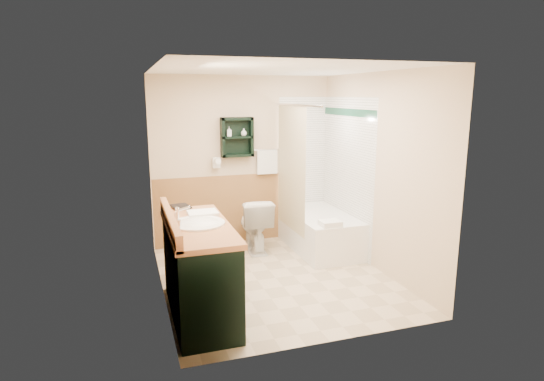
{
  "coord_description": "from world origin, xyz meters",
  "views": [
    {
      "loc": [
        -1.62,
        -4.79,
        2.13
      ],
      "look_at": [
        0.02,
        0.2,
        1.02
      ],
      "focal_mm": 30.0,
      "sensor_mm": 36.0,
      "label": 1
    }
  ],
  "objects_px": {
    "hair_dryer": "(216,163)",
    "soap_bottle_a": "(229,134)",
    "vanity": "(199,270)",
    "vanity_book": "(172,198)",
    "bathtub": "(319,231)",
    "wall_shelf": "(237,137)",
    "soap_bottle_b": "(244,133)",
    "toilet": "(255,225)"
  },
  "relations": [
    {
      "from": "soap_bottle_b",
      "to": "toilet",
      "type": "bearing_deg",
      "value": -82.96
    },
    {
      "from": "wall_shelf",
      "to": "soap_bottle_a",
      "type": "distance_m",
      "value": 0.12
    },
    {
      "from": "soap_bottle_b",
      "to": "vanity",
      "type": "bearing_deg",
      "value": -116.12
    },
    {
      "from": "vanity_book",
      "to": "soap_bottle_a",
      "type": "xyz_separation_m",
      "value": [
        0.95,
        1.35,
        0.55
      ]
    },
    {
      "from": "bathtub",
      "to": "soap_bottle_b",
      "type": "relative_size",
      "value": 14.29
    },
    {
      "from": "bathtub",
      "to": "soap_bottle_a",
      "type": "height_order",
      "value": "soap_bottle_a"
    },
    {
      "from": "hair_dryer",
      "to": "soap_bottle_b",
      "type": "xyz_separation_m",
      "value": [
        0.4,
        -0.03,
        0.41
      ]
    },
    {
      "from": "hair_dryer",
      "to": "vanity_book",
      "type": "relative_size",
      "value": 0.98
    },
    {
      "from": "wall_shelf",
      "to": "vanity",
      "type": "xyz_separation_m",
      "value": [
        -0.89,
        -2.03,
        -1.09
      ]
    },
    {
      "from": "hair_dryer",
      "to": "toilet",
      "type": "relative_size",
      "value": 0.32
    },
    {
      "from": "bathtub",
      "to": "soap_bottle_b",
      "type": "distance_m",
      "value": 1.73
    },
    {
      "from": "vanity",
      "to": "soap_bottle_b",
      "type": "bearing_deg",
      "value": 63.88
    },
    {
      "from": "wall_shelf",
      "to": "hair_dryer",
      "type": "distance_m",
      "value": 0.46
    },
    {
      "from": "vanity",
      "to": "vanity_book",
      "type": "xyz_separation_m",
      "value": [
        -0.17,
        0.68,
        0.59
      ]
    },
    {
      "from": "wall_shelf",
      "to": "soap_bottle_b",
      "type": "distance_m",
      "value": 0.11
    },
    {
      "from": "hair_dryer",
      "to": "toilet",
      "type": "xyz_separation_m",
      "value": [
        0.44,
        -0.39,
        -0.83
      ]
    },
    {
      "from": "hair_dryer",
      "to": "vanity_book",
      "type": "bearing_deg",
      "value": -118.9
    },
    {
      "from": "wall_shelf",
      "to": "hair_dryer",
      "type": "bearing_deg",
      "value": 175.24
    },
    {
      "from": "soap_bottle_b",
      "to": "wall_shelf",
      "type": "bearing_deg",
      "value": 177.06
    },
    {
      "from": "wall_shelf",
      "to": "vanity_book",
      "type": "bearing_deg",
      "value": -128.11
    },
    {
      "from": "toilet",
      "to": "soap_bottle_b",
      "type": "height_order",
      "value": "soap_bottle_b"
    },
    {
      "from": "hair_dryer",
      "to": "soap_bottle_a",
      "type": "distance_m",
      "value": 0.44
    },
    {
      "from": "wall_shelf",
      "to": "bathtub",
      "type": "relative_size",
      "value": 0.37
    },
    {
      "from": "bathtub",
      "to": "vanity_book",
      "type": "relative_size",
      "value": 6.1
    },
    {
      "from": "bathtub",
      "to": "toilet",
      "type": "height_order",
      "value": "toilet"
    },
    {
      "from": "wall_shelf",
      "to": "vanity_book",
      "type": "xyz_separation_m",
      "value": [
        -1.06,
        -1.35,
        -0.5
      ]
    },
    {
      "from": "wall_shelf",
      "to": "soap_bottle_b",
      "type": "height_order",
      "value": "wall_shelf"
    },
    {
      "from": "wall_shelf",
      "to": "bathtub",
      "type": "xyz_separation_m",
      "value": [
        1.03,
        -0.57,
        -1.29
      ]
    },
    {
      "from": "vanity",
      "to": "bathtub",
      "type": "relative_size",
      "value": 0.98
    },
    {
      "from": "hair_dryer",
      "to": "bathtub",
      "type": "relative_size",
      "value": 0.16
    },
    {
      "from": "wall_shelf",
      "to": "toilet",
      "type": "distance_m",
      "value": 1.25
    },
    {
      "from": "hair_dryer",
      "to": "wall_shelf",
      "type": "bearing_deg",
      "value": -4.76
    },
    {
      "from": "hair_dryer",
      "to": "soap_bottle_a",
      "type": "bearing_deg",
      "value": -9.06
    },
    {
      "from": "hair_dryer",
      "to": "vanity_book",
      "type": "height_order",
      "value": "hair_dryer"
    },
    {
      "from": "vanity",
      "to": "vanity_book",
      "type": "height_order",
      "value": "vanity_book"
    },
    {
      "from": "vanity_book",
      "to": "vanity",
      "type": "bearing_deg",
      "value": -87.02
    },
    {
      "from": "bathtub",
      "to": "toilet",
      "type": "distance_m",
      "value": 0.91
    },
    {
      "from": "vanity",
      "to": "toilet",
      "type": "distance_m",
      "value": 1.96
    },
    {
      "from": "vanity",
      "to": "soap_bottle_a",
      "type": "distance_m",
      "value": 2.45
    },
    {
      "from": "bathtub",
      "to": "vanity_book",
      "type": "distance_m",
      "value": 2.36
    },
    {
      "from": "bathtub",
      "to": "soap_bottle_a",
      "type": "bearing_deg",
      "value": 153.57
    },
    {
      "from": "hair_dryer",
      "to": "bathtub",
      "type": "xyz_separation_m",
      "value": [
        1.33,
        -0.59,
        -0.94
      ]
    }
  ]
}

